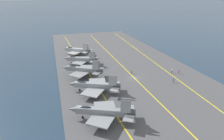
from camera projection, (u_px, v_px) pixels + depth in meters
ground_plane at (134, 79)px, 75.26m from camera, size 2000.00×2000.00×0.00m
carrier_deck at (134, 78)px, 75.19m from camera, size 188.46×54.98×0.40m
deck_stripe_foul_line at (169, 73)px, 79.19m from camera, size 169.39×9.37×0.01m
deck_stripe_centerline at (134, 78)px, 75.12m from camera, size 169.61×0.36×0.01m
deck_stripe_edge_line at (95, 82)px, 71.04m from camera, size 169.43×8.55×0.01m
parked_jet_nearest at (103, 111)px, 49.25m from camera, size 12.27×16.91×6.26m
parked_jet_second at (95, 85)px, 63.65m from camera, size 14.09×16.96×5.83m
parked_jet_third at (83, 69)px, 75.81m from camera, size 13.74×15.99×6.67m
parked_jet_fourth at (81, 59)px, 88.53m from camera, size 12.21×15.68×5.95m
parked_jet_fifth at (77, 50)px, 101.98m from camera, size 12.86×14.71×6.36m
crew_blue_vest at (173, 80)px, 70.60m from camera, size 0.46×0.40×1.74m
crew_white_vest at (172, 71)px, 79.21m from camera, size 0.43×0.46×1.80m
crew_purple_vest at (179, 71)px, 78.70m from camera, size 0.46×0.40×1.69m
crew_green_vest at (132, 71)px, 78.55m from camera, size 0.40×0.29×1.72m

